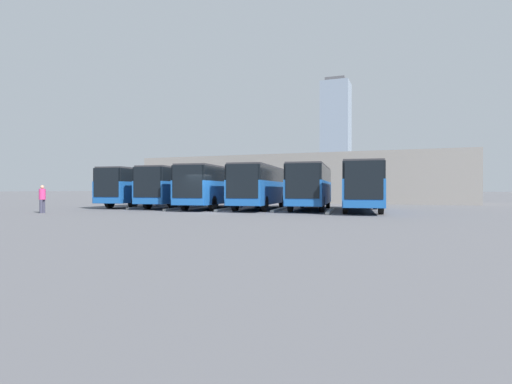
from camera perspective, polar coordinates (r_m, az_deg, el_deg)
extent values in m
plane|color=#5B5B60|center=(26.68, -7.05, -2.89)|extent=(600.00, 600.00, 0.00)
cube|color=#19519E|center=(28.58, 14.87, -0.10)|extent=(3.71, 10.78, 1.67)
cube|color=black|center=(28.60, 14.88, 2.60)|extent=(3.65, 10.62, 1.03)
cube|color=black|center=(23.29, 15.15, 1.67)|extent=(2.11, 0.30, 2.20)
cube|color=#19519E|center=(23.30, 15.14, -1.72)|extent=(2.28, 0.35, 0.40)
cube|color=#333338|center=(28.63, 14.88, 3.75)|extent=(3.56, 10.35, 0.12)
cylinder|color=black|center=(25.37, 17.41, -1.84)|extent=(0.43, 1.12, 1.09)
cylinder|color=black|center=(25.32, 12.64, -1.84)|extent=(0.43, 1.12, 1.09)
cylinder|color=black|center=(31.90, 16.64, -1.40)|extent=(0.43, 1.12, 1.09)
cylinder|color=black|center=(31.86, 12.85, -1.40)|extent=(0.43, 1.12, 1.09)
cube|color=#B2B2AD|center=(27.32, 10.55, -2.66)|extent=(1.02, 6.26, 0.15)
cube|color=#19519E|center=(30.14, 7.87, -0.07)|extent=(3.71, 10.78, 1.67)
cube|color=black|center=(30.16, 7.87, 2.49)|extent=(3.65, 10.62, 1.03)
cube|color=black|center=(24.89, 6.63, 1.60)|extent=(2.11, 0.30, 2.20)
cube|color=#19519E|center=(24.89, 6.63, -1.58)|extent=(2.28, 0.35, 0.40)
cube|color=#333338|center=(30.19, 7.87, 3.58)|extent=(3.56, 10.35, 0.12)
cylinder|color=black|center=(26.80, 9.40, -1.72)|extent=(0.43, 1.12, 1.09)
cylinder|color=black|center=(27.04, 4.94, -1.70)|extent=(0.43, 1.12, 1.09)
cylinder|color=black|center=(33.33, 10.24, -1.32)|extent=(0.43, 1.12, 1.09)
cylinder|color=black|center=(33.53, 6.64, -1.30)|extent=(0.43, 1.12, 1.09)
cube|color=#B2B2AD|center=(29.14, 3.52, -2.47)|extent=(1.02, 6.26, 0.15)
cube|color=#19519E|center=(30.63, 0.66, -0.06)|extent=(3.71, 10.78, 1.67)
cube|color=black|center=(30.65, 0.66, 2.46)|extent=(3.65, 10.62, 1.03)
cube|color=black|center=(25.50, -2.02, 1.57)|extent=(2.11, 0.30, 2.20)
cube|color=#19519E|center=(25.51, -2.02, -1.53)|extent=(2.28, 0.35, 0.40)
cube|color=#333338|center=(30.67, 0.66, 3.53)|extent=(3.56, 10.35, 0.12)
cylinder|color=black|center=(27.22, 1.28, -1.68)|extent=(0.43, 1.12, 1.09)
cylinder|color=black|center=(27.75, -2.98, -1.64)|extent=(0.43, 1.12, 1.09)
cylinder|color=black|center=(33.64, 3.67, -1.30)|extent=(0.43, 1.12, 1.09)
cylinder|color=black|center=(34.07, 0.17, -1.27)|extent=(0.43, 1.12, 1.09)
cube|color=#B2B2AD|center=(29.92, -3.80, -2.40)|extent=(1.02, 6.26, 0.15)
cube|color=#19519E|center=(31.80, -6.00, -0.05)|extent=(3.71, 10.78, 1.67)
cube|color=black|center=(31.82, -6.00, 2.38)|extent=(3.65, 10.62, 1.03)
cube|color=black|center=(26.88, -9.80, 1.50)|extent=(2.11, 0.30, 2.20)
cube|color=#19519E|center=(26.89, -9.80, -1.44)|extent=(2.28, 0.35, 0.40)
cube|color=#333338|center=(31.85, -6.00, 3.41)|extent=(3.56, 10.35, 0.12)
cylinder|color=black|center=(28.38, -6.22, -1.60)|extent=(0.43, 1.12, 1.09)
cylinder|color=black|center=(29.17, -10.12, -1.55)|extent=(0.43, 1.12, 1.09)
cylinder|color=black|center=(34.61, -2.53, -1.25)|extent=(0.43, 1.12, 1.09)
cylinder|color=black|center=(35.25, -5.82, -1.22)|extent=(0.43, 1.12, 1.09)
cube|color=#B2B2AD|center=(31.37, -10.41, -2.27)|extent=(1.02, 6.26, 0.15)
cube|color=#19519E|center=(34.37, -11.04, -0.03)|extent=(3.71, 10.78, 1.67)
cube|color=black|center=(34.39, -11.05, 2.22)|extent=(3.65, 10.62, 1.03)
cube|color=black|center=(29.65, -15.33, 1.38)|extent=(2.11, 0.30, 2.20)
cube|color=#19519E|center=(29.65, -15.33, -1.28)|extent=(2.28, 0.35, 0.40)
cube|color=#333338|center=(34.42, -11.05, 3.18)|extent=(3.56, 10.35, 0.12)
cylinder|color=black|center=(30.98, -11.80, -1.44)|extent=(0.43, 1.12, 1.09)
cylinder|color=black|center=(31.94, -15.22, -1.39)|extent=(0.43, 1.12, 1.09)
cylinder|color=black|center=(36.99, -7.43, -1.15)|extent=(0.43, 1.12, 1.09)
cylinder|color=black|center=(37.80, -10.42, -1.12)|extent=(0.43, 1.12, 1.09)
cube|color=#B2B2AD|center=(34.15, -15.15, -2.07)|extent=(1.02, 6.26, 0.15)
cube|color=#19519E|center=(36.64, -15.96, -0.01)|extent=(3.71, 10.78, 1.67)
cube|color=black|center=(36.66, -15.97, 2.10)|extent=(3.65, 10.62, 1.03)
cube|color=black|center=(32.15, -20.64, 1.29)|extent=(2.11, 0.30, 2.20)
cube|color=#19519E|center=(32.16, -20.64, -1.17)|extent=(2.28, 0.35, 0.40)
cube|color=#333338|center=(36.68, -15.97, 2.99)|extent=(3.56, 10.35, 0.12)
cylinder|color=black|center=(33.30, -17.17, -1.33)|extent=(0.43, 1.12, 1.09)
cylinder|color=black|center=(34.43, -20.18, -1.28)|extent=(0.43, 1.12, 1.09)
cylinder|color=black|center=(39.06, -12.24, -1.08)|extent=(0.43, 1.12, 1.09)
cylinder|color=black|center=(40.03, -14.96, -1.05)|extent=(0.43, 1.12, 1.09)
cylinder|color=#38384C|center=(29.13, -28.10, -1.80)|extent=(0.24, 0.24, 0.87)
cylinder|color=#38384C|center=(28.95, -28.34, -1.82)|extent=(0.24, 0.24, 0.87)
cylinder|color=#D13375|center=(29.02, -28.23, -0.28)|extent=(0.48, 0.48, 0.69)
sphere|color=tan|center=(29.02, -28.23, 0.63)|extent=(0.24, 0.24, 0.24)
cube|color=gray|center=(49.59, 6.28, 1.80)|extent=(38.20, 10.70, 5.53)
cube|color=silver|center=(56.36, 8.04, 4.18)|extent=(38.20, 3.00, 0.24)
cylinder|color=slate|center=(55.96, 21.77, 1.48)|extent=(0.20, 0.20, 5.28)
cylinder|color=slate|center=(61.62, -3.95, 1.40)|extent=(0.20, 0.20, 5.28)
cube|color=#7F8EA3|center=(253.81, 11.35, 7.65)|extent=(16.90, 16.90, 67.70)
cube|color=#4C4C51|center=(260.61, 11.36, 15.32)|extent=(11.83, 11.83, 2.40)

